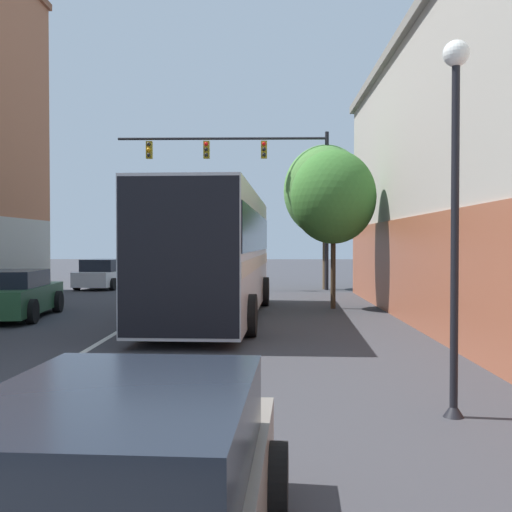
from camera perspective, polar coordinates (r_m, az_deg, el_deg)
The scene contains 8 objects.
lane_center_line at distance 16.97m, azimuth -11.46°, elevation -6.15°, with size 0.14×42.76×0.01m.
bus at distance 17.36m, azimuth -3.95°, elevation 0.65°, with size 3.19×11.18×3.57m.
parked_car_left_near at distance 29.69m, azimuth -14.22°, elevation -1.74°, with size 2.32×4.10×1.41m.
parked_car_left_mid at distance 18.75m, azimuth -22.25°, elevation -3.44°, with size 2.44×4.58×1.40m.
traffic_signal_gantry at distance 28.00m, azimuth 0.24°, elevation 8.03°, with size 9.80×0.36×7.33m.
street_lamp at distance 7.86m, azimuth 18.43°, elevation 5.50°, with size 0.33×0.33×4.69m.
street_tree_near at distance 20.08m, azimuth 7.38°, elevation 5.59°, with size 2.83×2.55×5.27m.
street_tree_far at distance 28.53m, azimuth 6.63°, elevation 6.15°, with size 3.94×3.55×6.81m.
Camera 1 is at (3.66, -1.05, 2.18)m, focal length 42.00 mm.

